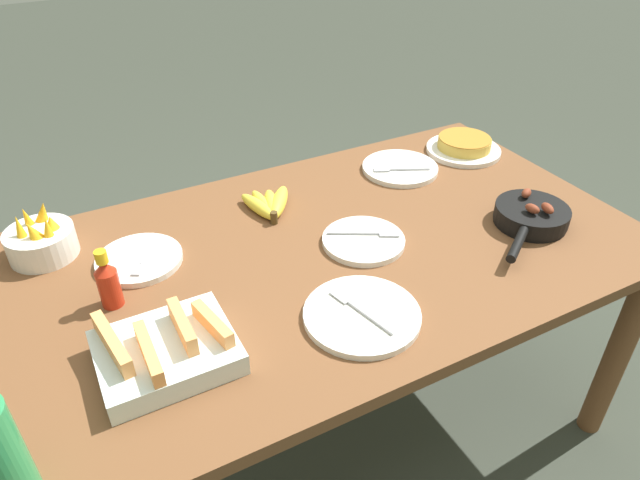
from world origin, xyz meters
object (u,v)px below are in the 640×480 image
skillet (531,216)px  fruit_bowl_mango (41,240)px  empty_plate_mid_edge (362,315)px  empty_plate_far_right (364,240)px  banana_bunch (269,205)px  hot_sauce_bottle (108,282)px  empty_plate_near_front (400,168)px  frittata_plate_center (464,146)px  melon_tray (166,350)px  empty_plate_far_left (139,259)px

skillet → fruit_bowl_mango: size_ratio=1.86×
empty_plate_mid_edge → empty_plate_far_right: bearing=57.7°
banana_bunch → hot_sauce_bottle: hot_sauce_bottle is taller
empty_plate_near_front → empty_plate_far_right: bearing=-137.3°
banana_bunch → empty_plate_mid_edge: (-0.00, -0.51, -0.01)m
frittata_plate_center → empty_plate_near_front: 0.26m
empty_plate_mid_edge → hot_sauce_bottle: size_ratio=1.77×
empty_plate_near_front → melon_tray: bearing=-152.5°
banana_bunch → empty_plate_far_right: bearing=-60.2°
frittata_plate_center → banana_bunch: bearing=-177.3°
empty_plate_far_right → empty_plate_mid_edge: bearing=-122.3°
empty_plate_near_front → empty_plate_far_left: same height
fruit_bowl_mango → hot_sauce_bottle: size_ratio=1.14×
empty_plate_far_left → fruit_bowl_mango: size_ratio=1.27×
frittata_plate_center → empty_plate_far_left: (-1.11, -0.11, -0.01)m
melon_tray → hot_sauce_bottle: hot_sauce_bottle is taller
melon_tray → frittata_plate_center: (1.14, 0.47, -0.01)m
melon_tray → skillet: melon_tray is taller
melon_tray → fruit_bowl_mango: 0.53m
hot_sauce_bottle → banana_bunch: bearing=23.0°
empty_plate_mid_edge → fruit_bowl_mango: bearing=135.5°
frittata_plate_center → fruit_bowl_mango: fruit_bowl_mango is taller
empty_plate_far_left → fruit_bowl_mango: (-0.20, 0.14, 0.04)m
melon_tray → empty_plate_mid_edge: size_ratio=1.03×
empty_plate_far_left → empty_plate_mid_edge: (0.38, -0.43, -0.00)m
empty_plate_mid_edge → hot_sauce_bottle: bearing=147.3°
empty_plate_far_right → melon_tray: bearing=-163.4°
banana_bunch → empty_plate_mid_edge: size_ratio=0.70×
frittata_plate_center → empty_plate_mid_edge: 0.91m
skillet → frittata_plate_center: (0.13, 0.44, -0.01)m
empty_plate_near_front → skillet: bearing=-72.7°
melon_tray → empty_plate_near_front: (0.88, 0.46, -0.02)m
empty_plate_mid_edge → hot_sauce_bottle: 0.57m
skillet → fruit_bowl_mango: bearing=-55.2°
melon_tray → skillet: bearing=1.8°
skillet → empty_plate_far_right: skillet is taller
skillet → empty_plate_mid_edge: skillet is taller
melon_tray → empty_plate_far_left: bearing=85.4°
melon_tray → fruit_bowl_mango: fruit_bowl_mango is taller
skillet → empty_plate_far_left: size_ratio=1.46×
banana_bunch → frittata_plate_center: 0.73m
empty_plate_mid_edge → melon_tray: bearing=169.9°
empty_plate_far_left → empty_plate_mid_edge: size_ratio=0.82×
empty_plate_mid_edge → frittata_plate_center: bearing=36.5°
frittata_plate_center → empty_plate_near_front: (-0.26, -0.01, -0.01)m
empty_plate_far_left → empty_plate_far_right: bearing=-19.7°
melon_tray → empty_plate_far_left: (0.03, 0.36, -0.02)m
empty_plate_far_left → empty_plate_far_right: 0.57m
empty_plate_near_front → empty_plate_far_left: size_ratio=1.13×
skillet → empty_plate_far_right: bearing=-50.6°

